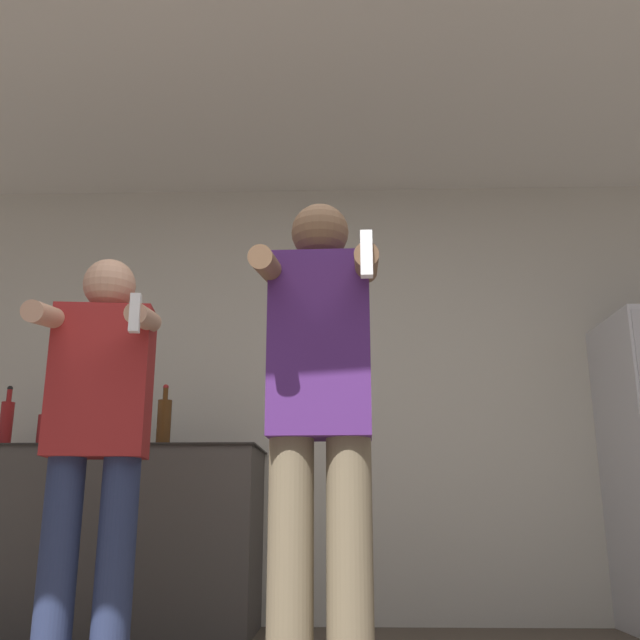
% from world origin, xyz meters
% --- Properties ---
extents(wall_back, '(7.00, 0.06, 2.55)m').
position_xyz_m(wall_back, '(0.00, 2.64, 1.27)').
color(wall_back, beige).
rests_on(wall_back, ground_plane).
extents(ceiling_slab, '(7.00, 3.13, 0.05)m').
position_xyz_m(ceiling_slab, '(0.00, 1.30, 2.57)').
color(ceiling_slab, silver).
rests_on(ceiling_slab, wall_back).
extents(counter, '(1.49, 0.64, 0.92)m').
position_xyz_m(counter, '(-1.05, 2.30, 0.46)').
color(counter, '#47423D').
rests_on(counter, ground_plane).
extents(bottle_brown_liquor, '(0.07, 0.07, 0.33)m').
position_xyz_m(bottle_brown_liquor, '(-1.65, 2.24, 1.05)').
color(bottle_brown_liquor, maroon).
rests_on(bottle_brown_liquor, counter).
extents(bottle_short_whiskey, '(0.06, 0.06, 0.25)m').
position_xyz_m(bottle_short_whiskey, '(-1.45, 2.24, 1.02)').
color(bottle_short_whiskey, maroon).
rests_on(bottle_short_whiskey, counter).
extents(bottle_dark_rum, '(0.07, 0.07, 0.33)m').
position_xyz_m(bottle_dark_rum, '(-0.81, 2.24, 1.05)').
color(bottle_dark_rum, '#563314').
rests_on(bottle_dark_rum, counter).
extents(person_woman_foreground, '(0.40, 0.46, 1.63)m').
position_xyz_m(person_woman_foreground, '(0.05, 0.81, 0.89)').
color(person_woman_foreground, '#75664C').
rests_on(person_woman_foreground, ground_plane).
extents(person_man_side, '(0.48, 0.51, 1.60)m').
position_xyz_m(person_man_side, '(-0.83, 1.25, 0.90)').
color(person_man_side, navy).
rests_on(person_man_side, ground_plane).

